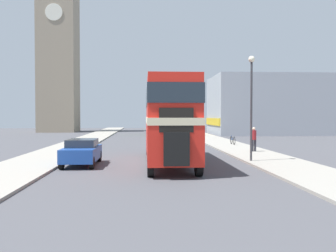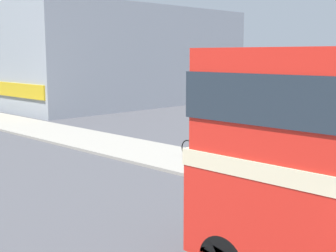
# 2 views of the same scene
# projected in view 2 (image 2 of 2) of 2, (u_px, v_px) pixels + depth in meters

# --- Properties ---
(bicycle_on_pavement) EXTENTS (0.05, 1.76, 0.78)m
(bicycle_on_pavement) POSITION_uv_depth(u_px,v_px,m) (197.00, 150.00, 19.09)
(bicycle_on_pavement) COLOR black
(bicycle_on_pavement) RESTS_ON sidewalk_right
(shop_building_block) EXTENTS (21.73, 10.82, 8.29)m
(shop_building_block) POSITION_uv_depth(u_px,v_px,m) (121.00, 57.00, 41.56)
(shop_building_block) COLOR #999EA8
(shop_building_block) RESTS_ON ground_plane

